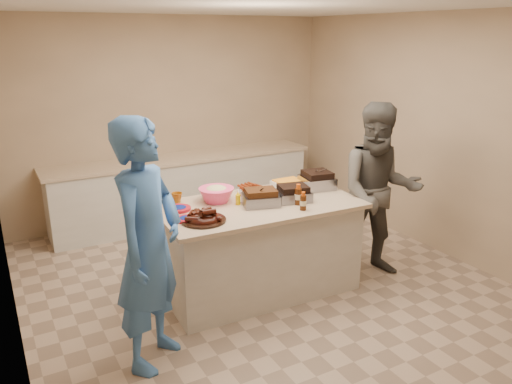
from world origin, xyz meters
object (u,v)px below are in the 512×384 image
guest_blue (156,358)px  roasting_pan (317,188)px  coleslaw_bowl (217,202)px  plastic_cup (177,202)px  bbq_bottle_b (298,204)px  guest_gray (372,272)px  rib_platter (204,221)px  mustard_bottle (238,205)px  bbq_bottle_a (303,210)px  island (258,289)px

guest_blue → roasting_pan: bearing=-24.5°
coleslaw_bowl → plastic_cup: bearing=154.1°
bbq_bottle_b → plastic_cup: (-0.98, 0.61, 0.00)m
roasting_pan → guest_gray: 1.11m
rib_platter → mustard_bottle: bearing=28.1°
bbq_bottle_a → bbq_bottle_b: size_ratio=0.87×
roasting_pan → bbq_bottle_b: bbq_bottle_b is taller
coleslaw_bowl → plastic_cup: coleslaw_bowl is taller
rib_platter → bbq_bottle_b: 0.96m
mustard_bottle → plastic_cup: bearing=144.7°
bbq_bottle_b → guest_blue: 1.86m
island → bbq_bottle_b: bearing=-31.6°
mustard_bottle → guest_blue: bearing=-148.8°
guest_gray → guest_blue: bearing=-143.2°
island → rib_platter: rib_platter is taller
rib_platter → mustard_bottle: rib_platter is taller
bbq_bottle_a → plastic_cup: size_ratio=1.68×
guest_blue → guest_gray: guest_gray is taller
bbq_bottle_b → island: bearing=146.1°
roasting_pan → plastic_cup: roasting_pan is taller
guest_blue → guest_gray: 2.54m
plastic_cup → rib_platter: bearing=-88.0°
rib_platter → bbq_bottle_b: bbq_bottle_b is taller
bbq_bottle_b → coleslaw_bowl: bearing=145.0°
rib_platter → mustard_bottle: 0.52m
mustard_bottle → guest_gray: size_ratio=0.07×
island → coleslaw_bowl: coleslaw_bowl is taller
mustard_bottle → bbq_bottle_b: bearing=-28.7°
bbq_bottle_a → plastic_cup: (-0.93, 0.77, 0.00)m
roasting_pan → bbq_bottle_b: 0.58m
guest_blue → bbq_bottle_b: bearing=-30.4°
roasting_pan → bbq_bottle_b: bearing=-134.3°
island → rib_platter: (-0.65, -0.18, 0.91)m
rib_platter → guest_gray: bearing=-2.7°
rib_platter → roasting_pan: bearing=12.5°
bbq_bottle_a → guest_blue: size_ratio=0.09×
island → rib_platter: 1.13m
mustard_bottle → plastic_cup: mustard_bottle is taller
bbq_bottle_b → plastic_cup: bbq_bottle_b is taller
bbq_bottle_a → guest_gray: bbq_bottle_a is taller
rib_platter → bbq_bottle_b: bearing=-1.6°
guest_gray → island: bearing=-162.5°
island → mustard_bottle: bearing=163.4°
rib_platter → plastic_cup: bearing=92.0°
bbq_bottle_b → mustard_bottle: size_ratio=1.53×
bbq_bottle_a → guest_blue: (-1.53, -0.22, -0.91)m
plastic_cup → bbq_bottle_b: bearing=-32.1°
roasting_pan → bbq_bottle_a: (-0.51, -0.50, 0.00)m
rib_platter → bbq_bottle_a: 0.93m
bbq_bottle_b → mustard_bottle: 0.57m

